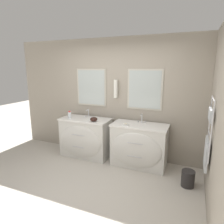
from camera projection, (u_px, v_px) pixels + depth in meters
name	position (u px, v px, depth m)	size (l,w,h in m)	color
ground_plane	(81.00, 196.00, 3.12)	(16.00, 16.00, 0.00)	#BCB5A8
wall_back	(120.00, 99.00, 4.38)	(5.20, 0.16, 2.60)	#9E9384
wall_right	(216.00, 116.00, 2.84)	(0.13, 3.53, 2.60)	#9E9384
vanity_left	(85.00, 137.00, 4.49)	(1.11, 0.62, 0.87)	silver
vanity_right	(139.00, 145.00, 4.02)	(1.11, 0.62, 0.87)	silver
faucet_left	(88.00, 113.00, 4.53)	(0.17, 0.12, 0.19)	silver
faucet_right	(142.00, 119.00, 4.06)	(0.17, 0.12, 0.19)	silver
toiletry_bottle	(70.00, 115.00, 4.46)	(0.07, 0.07, 0.16)	silver
amenity_bowl	(94.00, 119.00, 4.18)	(0.16, 0.16, 0.09)	black
soap_dish	(126.00, 124.00, 3.90)	(0.12, 0.08, 0.04)	white
waste_bin	(188.00, 178.00, 3.37)	(0.22, 0.22, 0.28)	#282626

